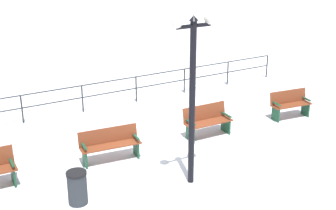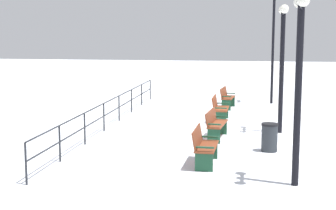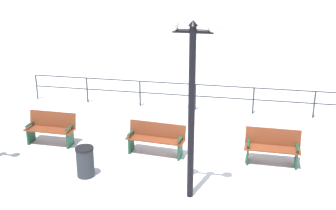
{
  "view_description": "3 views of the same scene",
  "coord_description": "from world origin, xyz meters",
  "px_view_note": "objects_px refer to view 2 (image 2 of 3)",
  "views": [
    {
      "loc": [
        10.7,
        -5.88,
        5.98
      ],
      "look_at": [
        -1.23,
        0.84,
        0.8
      ],
      "focal_mm": 50.03,
      "sensor_mm": 36.0,
      "label": 1
    },
    {
      "loc": [
        0.91,
        -17.54,
        3.41
      ],
      "look_at": [
        -1.65,
        -1.5,
        1.03
      ],
      "focal_mm": 54.64,
      "sensor_mm": 36.0,
      "label": 2
    },
    {
      "loc": [
        11.25,
        1.03,
        5.67
      ],
      "look_at": [
        -2.14,
        -1.67,
        0.77
      ],
      "focal_mm": 48.12,
      "sensor_mm": 36.0,
      "label": 3
    }
  ],
  "objects_px": {
    "bench_fourth": "(227,97)",
    "lamppost_far": "(273,28)",
    "bench_nearest": "(204,146)",
    "bench_third": "(219,108)",
    "bench_second": "(215,123)",
    "trash_bin": "(269,137)",
    "lamppost_near": "(299,64)",
    "lamppost_middle": "(282,49)"
  },
  "relations": [
    {
      "from": "lamppost_middle",
      "to": "trash_bin",
      "type": "relative_size",
      "value": 5.23
    },
    {
      "from": "bench_nearest",
      "to": "lamppost_far",
      "type": "relative_size",
      "value": 0.28
    },
    {
      "from": "bench_fourth",
      "to": "lamppost_far",
      "type": "xyz_separation_m",
      "value": [
        2.01,
        1.86,
        3.01
      ]
    },
    {
      "from": "lamppost_middle",
      "to": "lamppost_far",
      "type": "distance_m",
      "value": 7.05
    },
    {
      "from": "lamppost_far",
      "to": "lamppost_near",
      "type": "bearing_deg",
      "value": -90.0
    },
    {
      "from": "bench_third",
      "to": "lamppost_far",
      "type": "bearing_deg",
      "value": 68.08
    },
    {
      "from": "bench_nearest",
      "to": "bench_third",
      "type": "bearing_deg",
      "value": 91.3
    },
    {
      "from": "bench_fourth",
      "to": "lamppost_far",
      "type": "distance_m",
      "value": 4.06
    },
    {
      "from": "bench_second",
      "to": "bench_fourth",
      "type": "bearing_deg",
      "value": 94.78
    },
    {
      "from": "bench_nearest",
      "to": "lamppost_middle",
      "type": "bearing_deg",
      "value": 65.95
    },
    {
      "from": "bench_third",
      "to": "trash_bin",
      "type": "height_order",
      "value": "bench_third"
    },
    {
      "from": "bench_fourth",
      "to": "lamppost_middle",
      "type": "xyz_separation_m",
      "value": [
        2.01,
        -5.16,
        2.32
      ]
    },
    {
      "from": "bench_second",
      "to": "lamppost_middle",
      "type": "height_order",
      "value": "lamppost_middle"
    },
    {
      "from": "bench_second",
      "to": "lamppost_middle",
      "type": "distance_m",
      "value": 3.38
    },
    {
      "from": "bench_nearest",
      "to": "bench_fourth",
      "type": "bearing_deg",
      "value": 90.5
    },
    {
      "from": "lamppost_middle",
      "to": "bench_third",
      "type": "bearing_deg",
      "value": 138.13
    },
    {
      "from": "bench_nearest",
      "to": "lamppost_middle",
      "type": "distance_m",
      "value": 5.53
    },
    {
      "from": "bench_second",
      "to": "lamppost_near",
      "type": "distance_m",
      "value": 5.56
    },
    {
      "from": "bench_nearest",
      "to": "trash_bin",
      "type": "distance_m",
      "value": 2.44
    },
    {
      "from": "bench_third",
      "to": "lamppost_middle",
      "type": "distance_m",
      "value": 3.71
    },
    {
      "from": "bench_third",
      "to": "bench_nearest",
      "type": "bearing_deg",
      "value": -89.17
    },
    {
      "from": "bench_nearest",
      "to": "trash_bin",
      "type": "height_order",
      "value": "bench_nearest"
    },
    {
      "from": "bench_nearest",
      "to": "bench_fourth",
      "type": "relative_size",
      "value": 1.02
    },
    {
      "from": "lamppost_near",
      "to": "bench_fourth",
      "type": "bearing_deg",
      "value": 100.22
    },
    {
      "from": "bench_fourth",
      "to": "lamppost_middle",
      "type": "height_order",
      "value": "lamppost_middle"
    },
    {
      "from": "bench_nearest",
      "to": "lamppost_middle",
      "type": "xyz_separation_m",
      "value": [
        2.16,
        4.54,
        2.32
      ]
    },
    {
      "from": "bench_nearest",
      "to": "trash_bin",
      "type": "relative_size",
      "value": 1.84
    },
    {
      "from": "bench_third",
      "to": "bench_fourth",
      "type": "distance_m",
      "value": 3.24
    },
    {
      "from": "bench_second",
      "to": "bench_fourth",
      "type": "relative_size",
      "value": 1.17
    },
    {
      "from": "lamppost_near",
      "to": "lamppost_middle",
      "type": "bearing_deg",
      "value": 90.0
    },
    {
      "from": "bench_second",
      "to": "trash_bin",
      "type": "relative_size",
      "value": 2.11
    },
    {
      "from": "lamppost_near",
      "to": "trash_bin",
      "type": "bearing_deg",
      "value": 98.05
    },
    {
      "from": "bench_second",
      "to": "lamppost_far",
      "type": "relative_size",
      "value": 0.32
    },
    {
      "from": "lamppost_middle",
      "to": "bench_nearest",
      "type": "bearing_deg",
      "value": -115.44
    },
    {
      "from": "bench_fourth",
      "to": "lamppost_far",
      "type": "bearing_deg",
      "value": 49.43
    },
    {
      "from": "bench_third",
      "to": "lamppost_middle",
      "type": "bearing_deg",
      "value": -40.95
    },
    {
      "from": "bench_third",
      "to": "bench_fourth",
      "type": "bearing_deg",
      "value": 88.44
    },
    {
      "from": "bench_second",
      "to": "trash_bin",
      "type": "height_order",
      "value": "bench_second"
    },
    {
      "from": "bench_fourth",
      "to": "trash_bin",
      "type": "distance_m",
      "value": 8.11
    },
    {
      "from": "trash_bin",
      "to": "bench_third",
      "type": "bearing_deg",
      "value": 109.8
    },
    {
      "from": "bench_third",
      "to": "trash_bin",
      "type": "bearing_deg",
      "value": -69.27
    },
    {
      "from": "trash_bin",
      "to": "bench_fourth",
      "type": "bearing_deg",
      "value": 101.08
    }
  ]
}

